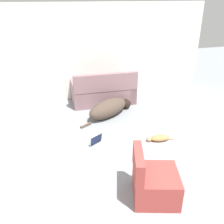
# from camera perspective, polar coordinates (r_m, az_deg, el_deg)

# --- Properties ---
(ground_plane) EXTENTS (20.00, 20.00, 0.00)m
(ground_plane) POSITION_cam_1_polar(r_m,az_deg,el_deg) (3.65, 7.55, -23.47)
(ground_plane) COLOR gray
(wall_back) EXTENTS (7.59, 0.06, 2.57)m
(wall_back) POSITION_cam_1_polar(r_m,az_deg,el_deg) (7.02, -7.89, 13.12)
(wall_back) COLOR silver
(wall_back) RESTS_ON ground_plane
(couch) EXTENTS (1.73, 0.95, 0.92)m
(couch) POSITION_cam_1_polar(r_m,az_deg,el_deg) (6.89, -1.96, 4.50)
(couch) COLOR gray
(couch) RESTS_ON ground_plane
(dog) EXTENTS (1.54, 0.98, 0.43)m
(dog) POSITION_cam_1_polar(r_m,az_deg,el_deg) (6.13, -0.60, 0.93)
(dog) COLOR #4C3D33
(dog) RESTS_ON ground_plane
(cat) EXTENTS (0.58, 0.25, 0.12)m
(cat) POSITION_cam_1_polar(r_m,az_deg,el_deg) (5.24, 10.63, -5.89)
(cat) COLOR #BC7A47
(cat) RESTS_ON ground_plane
(laptop_open) EXTENTS (0.39, 0.37, 0.22)m
(laptop_open) POSITION_cam_1_polar(r_m,az_deg,el_deg) (5.00, -3.24, -6.93)
(laptop_open) COLOR #B7B7BC
(laptop_open) RESTS_ON ground_plane
(side_chair) EXTENTS (0.82, 0.82, 0.77)m
(side_chair) POSITION_cam_1_polar(r_m,az_deg,el_deg) (3.81, 9.44, -15.55)
(side_chair) COLOR #993833
(side_chair) RESTS_ON ground_plane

